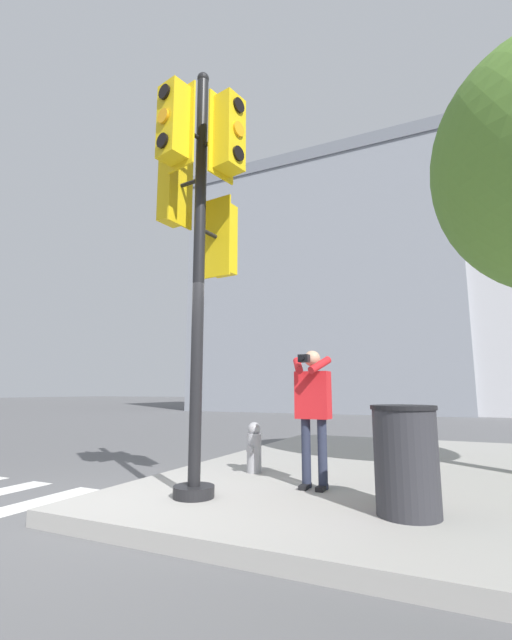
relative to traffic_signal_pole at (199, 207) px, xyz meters
name	(u,v)px	position (x,y,z in m)	size (l,w,h in m)	color
ground_plane	(105,520)	(-0.66, -0.57, -3.44)	(160.00, 160.00, 0.00)	#5B5B5E
sidewalk_corner	(481,478)	(2.84, 2.93, -3.36)	(8.00, 8.00, 0.16)	#9E9B96
traffic_signal_pole	(199,207)	(0.00, 0.00, 0.00)	(1.21, 1.21, 5.06)	black
person_photographer	(313,404)	(1.05, 0.96, -2.32)	(0.50, 0.53, 1.60)	black
fire_hydrant	(254,447)	(-0.02, 1.55, -2.94)	(0.20, 0.26, 0.68)	#99999E
trash_bin	(406,459)	(2.16, 0.26, -2.78)	(0.60, 0.60, 0.98)	#2D2D33
building_left	(329,291)	(-5.26, 24.82, 4.83)	(17.47, 9.92, 16.51)	gray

